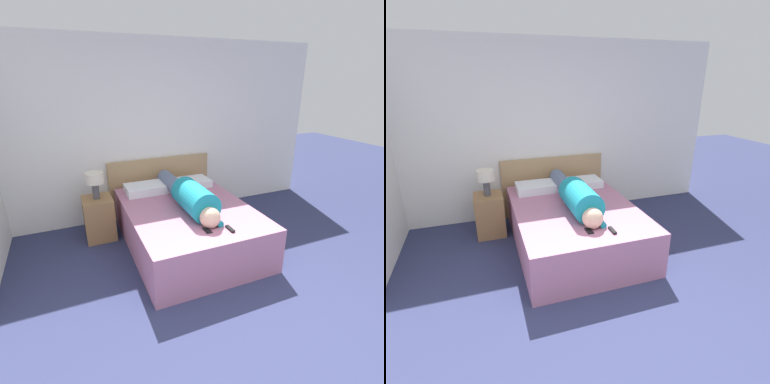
# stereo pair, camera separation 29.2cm
# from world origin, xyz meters

# --- Properties ---
(wall_back) EXTENTS (5.43, 0.06, 2.60)m
(wall_back) POSITION_xyz_m (0.00, 3.28, 1.30)
(wall_back) COLOR white
(wall_back) RESTS_ON ground_plane
(bed) EXTENTS (1.48, 2.00, 0.55)m
(bed) POSITION_xyz_m (0.04, 2.12, 0.27)
(bed) COLOR #B2708E
(bed) RESTS_ON ground_plane
(headboard) EXTENTS (1.60, 0.04, 0.92)m
(headboard) POSITION_xyz_m (0.04, 3.21, 0.46)
(headboard) COLOR tan
(headboard) RESTS_ON ground_plane
(nightstand) EXTENTS (0.38, 0.41, 0.58)m
(nightstand) POSITION_xyz_m (-0.98, 2.78, 0.29)
(nightstand) COLOR olive
(nightstand) RESTS_ON ground_plane
(table_lamp) EXTENTS (0.23, 0.23, 0.35)m
(table_lamp) POSITION_xyz_m (-0.98, 2.78, 0.83)
(table_lamp) COLOR #4C4C51
(table_lamp) RESTS_ON nightstand
(person_lying) EXTENTS (0.35, 1.67, 0.35)m
(person_lying) POSITION_xyz_m (0.06, 2.09, 0.70)
(person_lying) COLOR #DBB293
(person_lying) RESTS_ON bed
(pillow_near_headboard) EXTENTS (0.62, 0.38, 0.11)m
(pillow_near_headboard) POSITION_xyz_m (-0.27, 2.82, 0.60)
(pillow_near_headboard) COLOR white
(pillow_near_headboard) RESTS_ON bed
(pillow_second) EXTENTS (0.59, 0.38, 0.10)m
(pillow_second) POSITION_xyz_m (0.37, 2.82, 0.60)
(pillow_second) COLOR white
(pillow_second) RESTS_ON bed
(tv_remote) EXTENTS (0.04, 0.15, 0.02)m
(tv_remote) POSITION_xyz_m (0.23, 1.37, 0.56)
(tv_remote) COLOR black
(tv_remote) RESTS_ON bed
(cell_phone) EXTENTS (0.06, 0.13, 0.01)m
(cell_phone) POSITION_xyz_m (-0.01, 1.45, 0.55)
(cell_phone) COLOR black
(cell_phone) RESTS_ON bed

